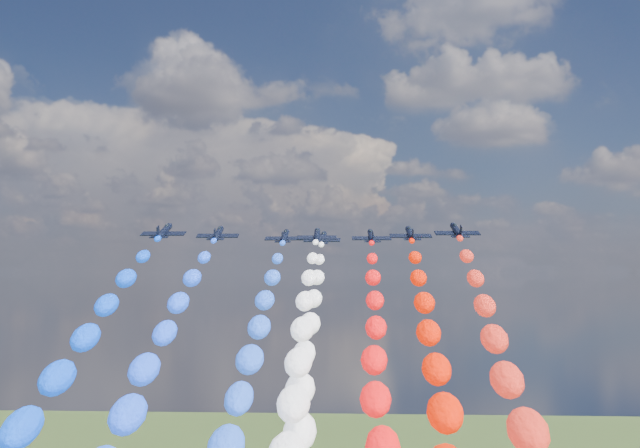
# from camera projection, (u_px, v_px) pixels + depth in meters

# --- Properties ---
(jet_0) EXTENTS (8.39, 11.31, 5.88)m
(jet_0) POSITION_uv_depth(u_px,v_px,m) (164.00, 232.00, 144.25)
(jet_0) COLOR black
(jet_1) EXTENTS (8.46, 11.35, 5.88)m
(jet_1) POSITION_uv_depth(u_px,v_px,m) (218.00, 234.00, 152.54)
(jet_1) COLOR black
(jet_2) EXTENTS (8.42, 11.33, 5.88)m
(jet_2) POSITION_uv_depth(u_px,v_px,m) (285.00, 237.00, 164.26)
(jet_2) COLOR black
(trail_2) EXTENTS (5.73, 123.61, 60.66)m
(trail_2) POSITION_uv_depth(u_px,v_px,m) (235.00, 439.00, 99.32)
(trail_2) COLOR blue
(jet_3) EXTENTS (8.45, 11.35, 5.88)m
(jet_3) POSITION_uv_depth(u_px,v_px,m) (317.00, 236.00, 159.99)
(jet_3) COLOR black
(trail_3) EXTENTS (5.73, 123.61, 60.66)m
(trail_3) POSITION_uv_depth(u_px,v_px,m) (287.00, 447.00, 95.05)
(trail_3) COLOR white
(jet_4) EXTENTS (8.92, 11.68, 5.88)m
(jet_4) POSITION_uv_depth(u_px,v_px,m) (322.00, 238.00, 172.68)
(jet_4) COLOR black
(trail_4) EXTENTS (5.73, 123.61, 60.66)m
(trail_4) POSITION_uv_depth(u_px,v_px,m) (299.00, 426.00, 107.74)
(trail_4) COLOR white
(jet_5) EXTENTS (8.85, 11.63, 5.88)m
(jet_5) POSITION_uv_depth(u_px,v_px,m) (371.00, 236.00, 163.39)
(jet_5) COLOR black
(trail_5) EXTENTS (5.73, 123.61, 60.66)m
(trail_5) POSITION_uv_depth(u_px,v_px,m) (378.00, 441.00, 98.45)
(trail_5) COLOR #F50D0F
(jet_6) EXTENTS (8.83, 11.62, 5.88)m
(jet_6) POSITION_uv_depth(u_px,v_px,m) (410.00, 234.00, 152.99)
(jet_6) COLOR black
(jet_7) EXTENTS (8.92, 11.68, 5.88)m
(jet_7) POSITION_uv_depth(u_px,v_px,m) (457.00, 231.00, 142.43)
(jet_7) COLOR black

